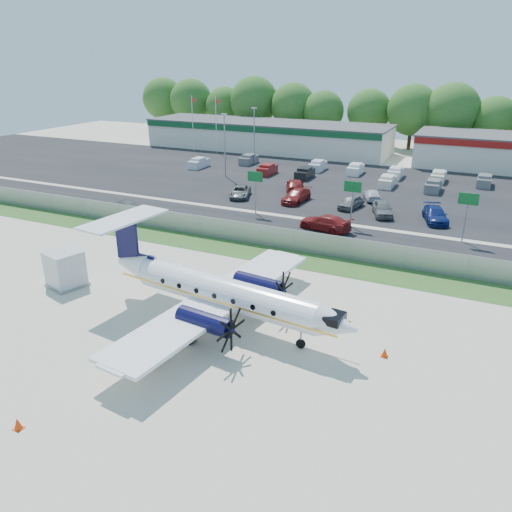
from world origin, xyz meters
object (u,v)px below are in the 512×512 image
at_px(service_container, 65,270).
at_px(baggage_cart_near, 144,354).
at_px(aircraft, 220,292).
at_px(pushback_tug, 170,274).
at_px(baggage_cart_far, 193,320).

bearing_deg(service_container, baggage_cart_near, -26.59).
relative_size(aircraft, service_container, 6.20).
bearing_deg(pushback_tug, aircraft, -30.45).
xyz_separation_m(aircraft, baggage_cart_near, (-1.86, -5.89, -1.87)).
bearing_deg(baggage_cart_far, baggage_cart_near, -94.80).
bearing_deg(baggage_cart_far, service_container, 174.41).
relative_size(pushback_tug, baggage_cart_near, 1.51).
relative_size(aircraft, baggage_cart_near, 10.77).
distance_m(aircraft, pushback_tug, 8.03).
bearing_deg(service_container, aircraft, -0.10).
height_order(pushback_tug, baggage_cart_near, pushback_tug).
height_order(aircraft, baggage_cart_near, aircraft).
xyz_separation_m(aircraft, service_container, (-13.68, 0.02, -0.99)).
height_order(baggage_cart_near, service_container, service_container).
relative_size(baggage_cart_far, service_container, 0.64).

